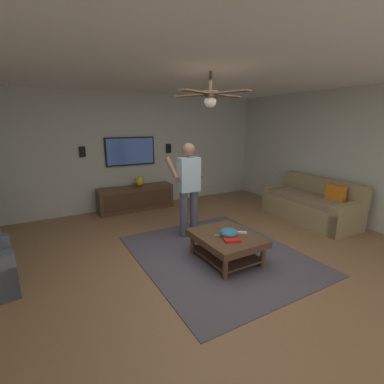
# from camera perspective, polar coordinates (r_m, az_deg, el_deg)

# --- Properties ---
(ground_plane) EXTENTS (7.99, 7.99, 0.00)m
(ground_plane) POSITION_cam_1_polar(r_m,az_deg,el_deg) (4.08, 3.61, -14.47)
(ground_plane) COLOR olive
(wall_back_tv) EXTENTS (0.10, 6.85, 2.63)m
(wall_back_tv) POSITION_cam_1_polar(r_m,az_deg,el_deg) (6.62, -12.15, 8.25)
(wall_back_tv) COLOR #B2B7AD
(wall_back_tv) RESTS_ON ground
(wall_side_window) EXTENTS (6.68, 0.10, 2.63)m
(wall_side_window) POSITION_cam_1_polar(r_m,az_deg,el_deg) (6.17, 31.25, 6.15)
(wall_side_window) COLOR beige
(wall_side_window) RESTS_ON ground
(ceiling_slab) EXTENTS (6.68, 6.85, 0.10)m
(ceiling_slab) POSITION_cam_1_polar(r_m,az_deg,el_deg) (3.66, 4.32, 25.55)
(ceiling_slab) COLOR white
(area_rug) EXTENTS (2.75, 2.29, 0.01)m
(area_rug) POSITION_cam_1_polar(r_m,az_deg,el_deg) (4.31, 5.39, -12.78)
(area_rug) COLOR #514C56
(area_rug) RESTS_ON ground
(couch) EXTENTS (1.95, 0.97, 0.87)m
(couch) POSITION_cam_1_polar(r_m,az_deg,el_deg) (6.16, 23.54, -2.49)
(couch) COLOR #93845B
(couch) RESTS_ON ground
(coffee_table) EXTENTS (1.00, 0.80, 0.40)m
(coffee_table) POSITION_cam_1_polar(r_m,az_deg,el_deg) (4.04, 7.13, -10.19)
(coffee_table) COLOR #513823
(coffee_table) RESTS_ON ground
(media_console) EXTENTS (0.45, 1.70, 0.55)m
(media_console) POSITION_cam_1_polar(r_m,az_deg,el_deg) (6.46, -11.59, -1.26)
(media_console) COLOR #513823
(media_console) RESTS_ON ground
(tv) EXTENTS (0.05, 1.14, 0.64)m
(tv) POSITION_cam_1_polar(r_m,az_deg,el_deg) (6.50, -12.72, 8.29)
(tv) COLOR black
(person_standing) EXTENTS (0.54, 0.54, 1.64)m
(person_standing) POSITION_cam_1_polar(r_m,az_deg,el_deg) (4.70, -0.79, 1.58)
(person_standing) COLOR #4C5166
(person_standing) RESTS_ON ground
(bowl) EXTENTS (0.26, 0.26, 0.12)m
(bowl) POSITION_cam_1_polar(r_m,az_deg,el_deg) (3.92, 7.68, -8.40)
(bowl) COLOR teal
(bowl) RESTS_ON coffee_table
(remote_white) EXTENTS (0.13, 0.15, 0.02)m
(remote_white) POSITION_cam_1_polar(r_m,az_deg,el_deg) (4.09, 10.31, -8.28)
(remote_white) COLOR white
(remote_white) RESTS_ON coffee_table
(remote_black) EXTENTS (0.16, 0.07, 0.02)m
(remote_black) POSITION_cam_1_polar(r_m,az_deg,el_deg) (4.04, 7.62, -8.45)
(remote_black) COLOR black
(remote_black) RESTS_ON coffee_table
(remote_grey) EXTENTS (0.13, 0.15, 0.02)m
(remote_grey) POSITION_cam_1_polar(r_m,az_deg,el_deg) (3.92, 5.81, -9.07)
(remote_grey) COLOR slate
(remote_grey) RESTS_ON coffee_table
(book) EXTENTS (0.23, 0.26, 0.04)m
(book) POSITION_cam_1_polar(r_m,az_deg,el_deg) (3.81, 8.29, -9.79)
(book) COLOR red
(book) RESTS_ON coffee_table
(vase_round) EXTENTS (0.22, 0.22, 0.22)m
(vase_round) POSITION_cam_1_polar(r_m,az_deg,el_deg) (6.42, -10.91, 2.22)
(vase_round) COLOR gold
(vase_round) RESTS_ON media_console
(wall_speaker_left) EXTENTS (0.06, 0.12, 0.22)m
(wall_speaker_left) POSITION_cam_1_polar(r_m,az_deg,el_deg) (6.85, -4.92, 9.07)
(wall_speaker_left) COLOR black
(wall_speaker_right) EXTENTS (0.06, 0.12, 0.22)m
(wall_speaker_right) POSITION_cam_1_polar(r_m,az_deg,el_deg) (6.28, -21.91, 7.81)
(wall_speaker_right) COLOR black
(ceiling_fan) EXTENTS (1.18, 1.17, 0.46)m
(ceiling_fan) POSITION_cam_1_polar(r_m,az_deg,el_deg) (3.83, 3.90, 19.32)
(ceiling_fan) COLOR #4C3828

